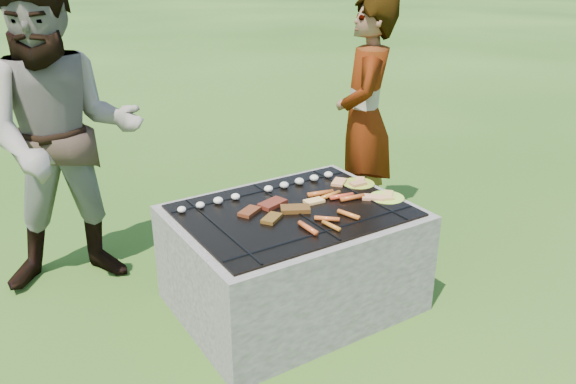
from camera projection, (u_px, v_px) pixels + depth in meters
name	position (u px, v px, depth m)	size (l,w,h in m)	color
lawn	(292.00, 302.00, 3.37)	(60.00, 60.00, 0.00)	#1E4511
fire_pit	(293.00, 261.00, 3.26)	(1.30, 1.00, 0.62)	#A0988E
mushrooms	(267.00, 189.00, 3.36)	(1.05, 0.06, 0.04)	beige
pork_slabs	(276.00, 209.00, 3.11)	(0.40, 0.29, 0.02)	#943A1A
sausages	(332.00, 206.00, 3.14)	(0.53, 0.48, 0.03)	#C46C20
bread_on_grate	(344.00, 192.00, 3.34)	(0.45, 0.43, 0.02)	#F7BA7E
plate_far	(358.00, 184.00, 3.50)	(0.23, 0.23, 0.03)	gold
plate_near	(387.00, 198.00, 3.29)	(0.23, 0.23, 0.03)	#EDFE3C
cook	(365.00, 119.00, 3.98)	(0.62, 0.41, 1.70)	#A69B8A
bystander	(64.00, 138.00, 3.26)	(0.92, 0.71, 1.89)	gray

